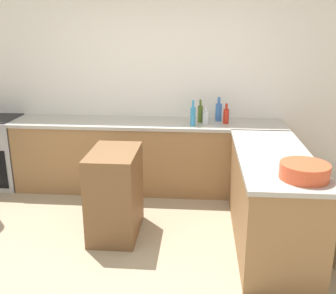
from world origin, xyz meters
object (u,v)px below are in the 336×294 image
Objects in this scene: hot_sauce_bottle at (226,116)px; dish_soap_bottle at (193,116)px; island_table at (115,193)px; olive_oil_bottle at (200,113)px; vinegar_bottle_clear at (206,117)px; mixing_bowl at (304,171)px; water_bottle_blue at (219,112)px.

dish_soap_bottle reaches higher than hot_sauce_bottle.
island_table is at bearing -126.30° from dish_soap_bottle.
olive_oil_bottle is (-0.32, 0.05, 0.01)m from hot_sauce_bottle.
olive_oil_bottle reaches higher than vinegar_bottle_clear.
hot_sauce_bottle reaches higher than mixing_bowl.
hot_sauce_bottle is 1.19× the size of vinegar_bottle_clear.
vinegar_bottle_clear is 0.69× the size of water_bottle_blue.
island_table is at bearing -129.36° from water_bottle_blue.
water_bottle_blue is 0.24m from olive_oil_bottle.
island_table is 1.73m from hot_sauce_bottle.
olive_oil_bottle reaches higher than mixing_bowl.
hot_sauce_bottle is at bearing 45.34° from island_table.
dish_soap_bottle is at bearing -138.58° from water_bottle_blue.
olive_oil_bottle is at bearing 55.44° from island_table.
vinegar_bottle_clear is 0.67× the size of dish_soap_bottle.
dish_soap_bottle reaches higher than olive_oil_bottle.
island_table is at bearing -124.56° from olive_oil_bottle.
olive_oil_bottle is at bearing 114.31° from mixing_bowl.
hot_sauce_bottle is at bearing 8.06° from vinegar_bottle_clear.
mixing_bowl is 1.24× the size of dish_soap_bottle.
mixing_bowl is 1.85m from hot_sauce_bottle.
dish_soap_bottle is at bearing 119.17° from mixing_bowl.
dish_soap_bottle is at bearing -114.10° from olive_oil_bottle.
dish_soap_bottle is at bearing -160.09° from hot_sauce_bottle.
mixing_bowl is at bearing -65.69° from olive_oil_bottle.
vinegar_bottle_clear is at bearing 113.43° from mixing_bowl.
vinegar_bottle_clear is (-0.25, -0.03, -0.02)m from hot_sauce_bottle.
dish_soap_bottle is (-0.09, -0.19, 0.01)m from olive_oil_bottle.
dish_soap_bottle is (-0.16, -0.11, 0.04)m from vinegar_bottle_clear.
water_bottle_blue is 0.97× the size of dish_soap_bottle.
island_table is 2.29× the size of mixing_bowl.
hot_sauce_bottle reaches higher than vinegar_bottle_clear.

